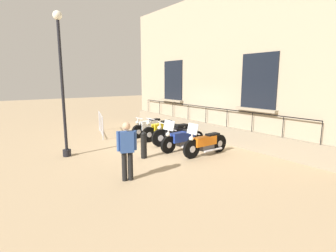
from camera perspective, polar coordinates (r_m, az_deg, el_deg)
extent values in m
plane|color=tan|center=(10.91, 0.11, -4.12)|extent=(60.00, 60.00, 0.00)
cube|color=tan|center=(12.22, 9.90, 12.28)|extent=(0.60, 11.85, 6.35)
cube|color=gray|center=(12.17, 8.24, -0.98)|extent=(0.20, 11.85, 0.73)
cube|color=black|center=(10.29, 19.07, 9.19)|extent=(0.06, 1.50, 2.00)
cube|color=gray|center=(10.28, 18.47, 3.36)|extent=(0.24, 1.70, 0.10)
cube|color=black|center=(13.97, 1.12, 9.85)|extent=(0.06, 1.50, 2.00)
cube|color=gray|center=(13.97, 0.84, 5.54)|extent=(0.24, 1.70, 0.10)
cube|color=black|center=(11.98, 8.23, 4.10)|extent=(0.03, 9.95, 0.03)
cylinder|color=black|center=(15.96, -4.32, 4.35)|extent=(0.02, 0.02, 0.72)
cylinder|color=black|center=(14.92, -1.81, 3.97)|extent=(0.02, 0.02, 0.72)
cylinder|color=black|center=(13.91, 1.06, 3.53)|extent=(0.02, 0.02, 0.72)
cylinder|color=black|center=(12.94, 4.37, 3.00)|extent=(0.02, 0.02, 0.72)
cylinder|color=black|center=(12.02, 8.19, 2.38)|extent=(0.02, 0.02, 0.72)
cylinder|color=black|center=(11.17, 12.62, 1.65)|extent=(0.02, 0.02, 0.72)
cylinder|color=black|center=(10.40, 17.73, 0.80)|extent=(0.02, 0.02, 0.72)
cylinder|color=black|center=(9.73, 23.61, -0.20)|extent=(0.02, 0.02, 0.72)
cylinder|color=black|center=(9.17, 30.27, -1.32)|extent=(0.02, 0.02, 0.72)
cylinder|color=black|center=(12.15, -6.54, -1.22)|extent=(0.63, 0.20, 0.62)
cylinder|color=silver|center=(12.15, -6.54, -1.22)|extent=(0.23, 0.18, 0.22)
cylinder|color=black|center=(12.97, -1.64, -0.44)|extent=(0.63, 0.20, 0.62)
cylinder|color=silver|center=(12.97, -1.64, -0.44)|extent=(0.23, 0.18, 0.22)
cube|color=silver|center=(12.48, -4.21, 0.22)|extent=(0.94, 0.35, 0.39)
cube|color=#4C4C51|center=(12.58, -3.83, -0.93)|extent=(0.57, 0.26, 0.22)
cube|color=black|center=(12.67, -2.88, 1.34)|extent=(0.54, 0.28, 0.10)
cylinder|color=silver|center=(12.12, -6.37, 0.22)|extent=(0.16, 0.08, 0.62)
cylinder|color=silver|center=(12.10, -6.21, 1.67)|extent=(0.09, 0.55, 0.04)
sphere|color=white|center=(12.06, -6.66, 0.77)|extent=(0.16, 0.16, 0.16)
cylinder|color=silver|center=(12.61, -2.79, -1.39)|extent=(0.83, 0.17, 0.08)
cylinder|color=black|center=(11.35, -4.21, -1.86)|extent=(0.67, 0.15, 0.67)
cylinder|color=silver|center=(11.35, -4.21, -1.86)|extent=(0.24, 0.14, 0.23)
cylinder|color=black|center=(12.21, 1.19, -0.98)|extent=(0.67, 0.15, 0.67)
cylinder|color=silver|center=(12.21, 1.19, -0.98)|extent=(0.24, 0.14, 0.23)
cube|color=gold|center=(11.69, -1.61, -0.33)|extent=(0.83, 0.34, 0.38)
cube|color=#4C4C51|center=(11.80, -1.22, -1.53)|extent=(0.50, 0.26, 0.23)
cube|color=black|center=(11.86, -0.34, 0.98)|extent=(0.47, 0.28, 0.10)
cylinder|color=silver|center=(11.32, -4.02, -0.16)|extent=(0.16, 0.07, 0.68)
cylinder|color=silver|center=(11.29, -3.84, 1.55)|extent=(0.08, 0.62, 0.04)
sphere|color=white|center=(11.25, -4.32, 0.59)|extent=(0.16, 0.16, 0.16)
cylinder|color=silver|center=(11.81, -0.16, -2.11)|extent=(0.74, 0.13, 0.08)
cylinder|color=black|center=(10.60, -1.76, -2.59)|extent=(0.72, 0.19, 0.71)
cylinder|color=silver|center=(10.60, -1.76, -2.59)|extent=(0.26, 0.17, 0.25)
cylinder|color=black|center=(11.32, 4.51, -1.79)|extent=(0.72, 0.19, 0.71)
cylinder|color=silver|center=(11.32, 4.51, -1.79)|extent=(0.26, 0.17, 0.25)
cube|color=black|center=(10.88, 1.26, -1.22)|extent=(0.95, 0.41, 0.30)
cube|color=#4C4C51|center=(10.97, 1.70, -2.33)|extent=(0.57, 0.31, 0.25)
cube|color=black|center=(11.03, 2.92, 0.14)|extent=(0.54, 0.34, 0.10)
cylinder|color=silver|center=(10.56, -1.53, -0.98)|extent=(0.16, 0.08, 0.60)
cylinder|color=silver|center=(10.53, -1.30, 0.63)|extent=(0.10, 0.70, 0.04)
sphere|color=white|center=(10.50, -1.87, -0.39)|extent=(0.16, 0.16, 0.16)
cylinder|color=silver|center=(10.95, 2.98, -3.03)|extent=(0.83, 0.16, 0.08)
cylinder|color=black|center=(9.65, 0.05, -4.10)|extent=(0.64, 0.18, 0.63)
cylinder|color=silver|center=(9.65, 0.05, -4.10)|extent=(0.23, 0.16, 0.22)
cylinder|color=black|center=(10.67, 6.28, -2.77)|extent=(0.64, 0.18, 0.63)
cylinder|color=silver|center=(10.67, 6.28, -2.77)|extent=(0.23, 0.16, 0.22)
cube|color=#1E389E|center=(10.06, 3.13, -2.26)|extent=(1.07, 0.38, 0.35)
cube|color=#4C4C51|center=(10.18, 3.53, -3.53)|extent=(0.65, 0.29, 0.22)
cube|color=black|center=(10.31, 4.82, -0.94)|extent=(0.61, 0.31, 0.10)
cylinder|color=silver|center=(9.61, 0.28, -2.41)|extent=(0.16, 0.07, 0.58)
cylinder|color=silver|center=(9.59, 0.51, -0.71)|extent=(0.09, 0.65, 0.04)
sphere|color=white|center=(9.55, -0.04, -1.85)|extent=(0.16, 0.16, 0.16)
cylinder|color=silver|center=(10.24, 5.01, -4.11)|extent=(0.95, 0.16, 0.08)
cube|color=silver|center=(9.52, 0.23, 0.14)|extent=(0.16, 0.54, 0.36)
cylinder|color=black|center=(9.06, 5.10, -4.97)|extent=(0.67, 0.12, 0.67)
cylinder|color=silver|center=(9.06, 5.10, -4.97)|extent=(0.24, 0.14, 0.23)
cylinder|color=black|center=(9.98, 10.94, -3.70)|extent=(0.67, 0.12, 0.67)
cylinder|color=silver|center=(9.98, 10.94, -3.70)|extent=(0.24, 0.14, 0.23)
cube|color=orange|center=(9.42, 7.98, -3.20)|extent=(0.95, 0.28, 0.31)
cube|color=#4C4C51|center=(9.55, 8.37, -4.46)|extent=(0.57, 0.22, 0.23)
cube|color=black|center=(9.65, 9.62, -1.87)|extent=(0.53, 0.25, 0.10)
cylinder|color=silver|center=(9.02, 5.37, -3.25)|extent=(0.16, 0.06, 0.56)
cylinder|color=silver|center=(9.00, 5.63, -1.52)|extent=(0.04, 0.59, 0.04)
sphere|color=white|center=(8.96, 5.04, -2.74)|extent=(0.16, 0.16, 0.16)
cylinder|color=silver|center=(9.61, 9.77, -5.13)|extent=(0.85, 0.09, 0.08)
cube|color=silver|center=(8.93, 5.36, -0.62)|extent=(0.13, 0.48, 0.36)
cylinder|color=black|center=(9.99, -21.02, -5.45)|extent=(0.28, 0.28, 0.24)
cylinder|color=black|center=(9.66, -21.85, 7.32)|extent=(0.10, 0.10, 4.67)
sphere|color=white|center=(9.87, -22.83, 21.23)|extent=(0.30, 0.30, 0.30)
cylinder|color=#B7B7BF|center=(14.25, -14.65, 1.08)|extent=(0.05, 0.05, 1.05)
cylinder|color=#B7B7BF|center=(12.05, -13.91, -0.50)|extent=(0.05, 0.05, 1.05)
cylinder|color=#B7B7BF|center=(13.08, -14.40, 2.49)|extent=(0.70, 2.15, 0.04)
cylinder|color=#B7B7BF|center=(13.22, -14.24, -1.25)|extent=(0.70, 2.15, 0.04)
cylinder|color=#B7B7BF|center=(13.80, -14.54, 1.11)|extent=(0.02, 0.02, 0.87)
cylinder|color=#B7B7BF|center=(13.36, -14.40, 0.82)|extent=(0.02, 0.02, 0.87)
cylinder|color=#B7B7BF|center=(12.92, -14.25, 0.52)|extent=(0.02, 0.02, 0.87)
cylinder|color=#B7B7BF|center=(12.48, -14.09, 0.20)|extent=(0.02, 0.02, 0.87)
cylinder|color=black|center=(9.09, -5.26, -4.51)|extent=(0.21, 0.21, 0.79)
sphere|color=black|center=(8.99, -5.31, -1.81)|extent=(0.19, 0.19, 0.19)
cylinder|color=black|center=(7.20, -8.13, -8.55)|extent=(0.14, 0.14, 0.79)
cylinder|color=black|center=(7.18, -9.41, -8.64)|extent=(0.14, 0.14, 0.79)
cube|color=#2D4C8C|center=(7.01, -8.92, -3.39)|extent=(0.41, 0.32, 0.56)
sphere|color=tan|center=(6.92, -9.01, -0.05)|extent=(0.21, 0.21, 0.21)
cylinder|color=#2D4C8C|center=(7.03, -7.15, -3.06)|extent=(0.09, 0.09, 0.53)
cylinder|color=#2D4C8C|center=(6.97, -10.71, -3.27)|extent=(0.09, 0.09, 0.53)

